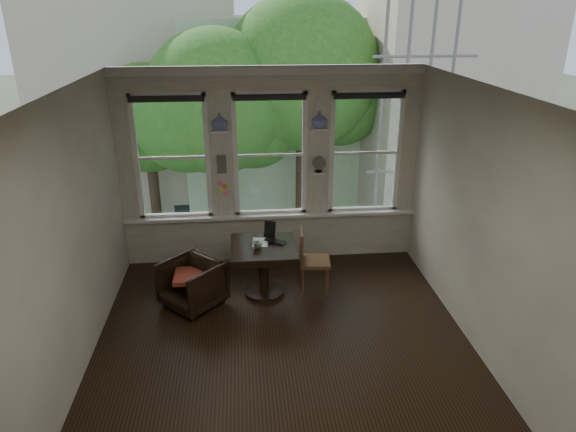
{
  "coord_description": "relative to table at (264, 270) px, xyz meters",
  "views": [
    {
      "loc": [
        -0.43,
        -5.23,
        3.77
      ],
      "look_at": [
        0.15,
        0.9,
        1.25
      ],
      "focal_mm": 32.0,
      "sensor_mm": 36.0,
      "label": 1
    }
  ],
  "objects": [
    {
      "name": "mug",
      "position": [
        -0.1,
        -0.07,
        0.42
      ],
      "size": [
        0.12,
        0.12,
        0.09
      ],
      "primitive_type": "imported",
      "rotation": [
        0.0,
        0.0,
        -0.24
      ],
      "color": "white",
      "rests_on": "table"
    },
    {
      "name": "shelf_left",
      "position": [
        -0.55,
        1.06,
        1.73
      ],
      "size": [
        0.26,
        0.16,
        0.03
      ],
      "primitive_type": "cube",
      "color": "white",
      "rests_on": "ground"
    },
    {
      "name": "wall_right",
      "position": [
        2.42,
        -1.09,
        1.12
      ],
      "size": [
        0.0,
        4.5,
        4.5
      ],
      "primitive_type": "plane",
      "rotation": [
        1.57,
        0.0,
        -1.57
      ],
      "color": "beige",
      "rests_on": "ground"
    },
    {
      "name": "vase_left",
      "position": [
        -0.55,
        1.06,
        1.86
      ],
      "size": [
        0.24,
        0.24,
        0.25
      ],
      "primitive_type": "imported",
      "color": "silver",
      "rests_on": "shelf_left"
    },
    {
      "name": "wall_back",
      "position": [
        0.17,
        1.16,
        1.12
      ],
      "size": [
        4.5,
        0.0,
        4.5
      ],
      "primitive_type": "plane",
      "rotation": [
        1.57,
        0.0,
        0.0
      ],
      "color": "beige",
      "rests_on": "ground"
    },
    {
      "name": "window_left",
      "position": [
        -1.28,
        1.16,
        1.32
      ],
      "size": [
        1.1,
        0.12,
        1.9
      ],
      "primitive_type": null,
      "color": "white",
      "rests_on": "ground"
    },
    {
      "name": "ceiling",
      "position": [
        0.17,
        -1.09,
        2.62
      ],
      "size": [
        4.5,
        4.5,
        0.0
      ],
      "primitive_type": "plane",
      "rotation": [
        3.14,
        0.0,
        0.0
      ],
      "color": "silver",
      "rests_on": "ground"
    },
    {
      "name": "cushion_red",
      "position": [
        -0.98,
        -0.22,
        0.08
      ],
      "size": [
        0.45,
        0.45,
        0.06
      ],
      "primitive_type": "cube",
      "color": "maroon",
      "rests_on": "armchair_left"
    },
    {
      "name": "armchair_left",
      "position": [
        -0.98,
        -0.22,
        -0.05
      ],
      "size": [
        1.01,
        1.01,
        0.66
      ],
      "primitive_type": "imported",
      "rotation": [
        0.0,
        0.0,
        -0.77
      ],
      "color": "black",
      "rests_on": "ground"
    },
    {
      "name": "tablet",
      "position": [
        0.11,
        0.31,
        0.48
      ],
      "size": [
        0.18,
        0.12,
        0.22
      ],
      "primitive_type": "cube",
      "rotation": [
        -0.26,
        0.0,
        -0.31
      ],
      "color": "black",
      "rests_on": "table"
    },
    {
      "name": "shelf_right",
      "position": [
        0.9,
        1.06,
        1.73
      ],
      "size": [
        0.26,
        0.16,
        0.03
      ],
      "primitive_type": "cube",
      "color": "white",
      "rests_on": "ground"
    },
    {
      "name": "table",
      "position": [
        0.0,
        0.0,
        0.0
      ],
      "size": [
        0.9,
        0.9,
        0.75
      ],
      "primitive_type": null,
      "color": "black",
      "rests_on": "ground"
    },
    {
      "name": "drinking_glass",
      "position": [
        -0.08,
        -0.09,
        0.42
      ],
      "size": [
        0.14,
        0.14,
        0.09
      ],
      "primitive_type": "imported",
      "rotation": [
        0.0,
        0.0,
        -0.29
      ],
      "color": "white",
      "rests_on": "table"
    },
    {
      "name": "window_center",
      "position": [
        0.17,
        1.16,
        1.32
      ],
      "size": [
        1.1,
        0.12,
        1.9
      ],
      "primitive_type": null,
      "color": "white",
      "rests_on": "ground"
    },
    {
      "name": "window_right",
      "position": [
        1.62,
        1.16,
        1.32
      ],
      "size": [
        1.1,
        0.12,
        1.9
      ],
      "primitive_type": null,
      "color": "white",
      "rests_on": "ground"
    },
    {
      "name": "intercom",
      "position": [
        -0.55,
        1.09,
        1.23
      ],
      "size": [
        0.14,
        0.06,
        0.28
      ],
      "primitive_type": "cube",
      "color": "#59544F",
      "rests_on": "ground"
    },
    {
      "name": "wall_left",
      "position": [
        -2.08,
        -1.09,
        1.12
      ],
      "size": [
        0.0,
        4.5,
        4.5
      ],
      "primitive_type": "plane",
      "rotation": [
        1.57,
        0.0,
        1.57
      ],
      "color": "beige",
      "rests_on": "ground"
    },
    {
      "name": "side_chair_right",
      "position": [
        0.72,
        0.04,
        0.09
      ],
      "size": [
        0.45,
        0.45,
        0.92
      ],
      "primitive_type": null,
      "rotation": [
        0.0,
        0.0,
        1.49
      ],
      "color": "#453018",
      "rests_on": "ground"
    },
    {
      "name": "ground",
      "position": [
        0.17,
        -1.09,
        -0.38
      ],
      "size": [
        4.5,
        4.5,
        0.0
      ],
      "primitive_type": "plane",
      "color": "black",
      "rests_on": "ground"
    },
    {
      "name": "wall_front",
      "position": [
        0.17,
        -3.34,
        1.12
      ],
      "size": [
        4.5,
        0.0,
        4.5
      ],
      "primitive_type": "plane",
      "rotation": [
        -1.57,
        0.0,
        0.0
      ],
      "color": "beige",
      "rests_on": "ground"
    },
    {
      "name": "sticky_notes",
      "position": [
        -0.55,
        1.1,
        0.88
      ],
      "size": [
        0.16,
        0.01,
        0.24
      ],
      "primitive_type": null,
      "color": "pink",
      "rests_on": "ground"
    },
    {
      "name": "laptop",
      "position": [
        0.14,
        0.05,
        0.39
      ],
      "size": [
        0.37,
        0.33,
        0.02
      ],
      "primitive_type": "imported",
      "rotation": [
        0.0,
        0.0,
        -0.58
      ],
      "color": "black",
      "rests_on": "table"
    },
    {
      "name": "vase_right",
      "position": [
        0.9,
        1.06,
        1.86
      ],
      "size": [
        0.24,
        0.24,
        0.25
      ],
      "primitive_type": "imported",
      "color": "silver",
      "rests_on": "shelf_right"
    },
    {
      "name": "desk_fan",
      "position": [
        0.9,
        1.04,
        1.16
      ],
      "size": [
        0.2,
        0.2,
        0.24
      ],
      "primitive_type": null,
      "color": "#59544F",
      "rests_on": "ground"
    },
    {
      "name": "papers",
      "position": [
        -0.04,
        0.11,
        0.38
      ],
      "size": [
        0.25,
        0.32,
        0.0
      ],
      "primitive_type": "cube",
      "rotation": [
        0.0,
        0.0,
        -0.11
      ],
      "color": "silver",
      "rests_on": "table"
    }
  ]
}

